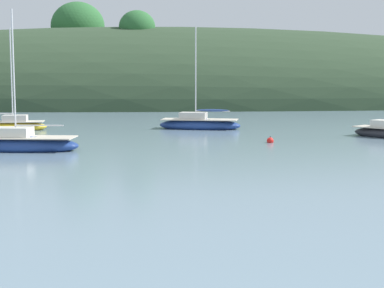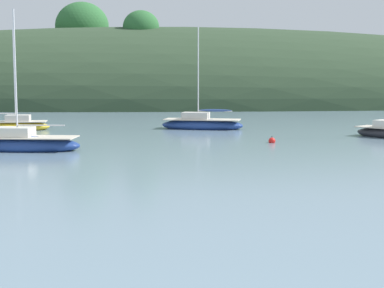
% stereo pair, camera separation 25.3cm
% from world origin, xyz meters
% --- Properties ---
extents(far_shoreline_hill, '(150.00, 36.00, 26.24)m').
position_xyz_m(far_shoreline_hill, '(-0.12, 80.92, 0.07)').
color(far_shoreline_hill, '#2D422B').
rests_on(far_shoreline_hill, ground).
extents(sailboat_grey_yawl, '(6.76, 3.01, 8.15)m').
position_xyz_m(sailboat_grey_yawl, '(-9.21, 27.75, 0.39)').
color(sailboat_grey_yawl, navy).
rests_on(sailboat_grey_yawl, ground).
extents(sailboat_cream_ketch, '(5.82, 2.32, 8.07)m').
position_xyz_m(sailboat_cream_ketch, '(-12.80, 40.64, 0.36)').
color(sailboat_cream_ketch, gold).
rests_on(sailboat_cream_ketch, ground).
extents(sailboat_yellow_far, '(6.86, 3.69, 8.25)m').
position_xyz_m(sailboat_yellow_far, '(2.00, 40.76, 0.40)').
color(sailboat_yellow_far, navy).
rests_on(sailboat_yellow_far, ground).
extents(mooring_buoy_channel, '(0.44, 0.44, 0.54)m').
position_xyz_m(mooring_buoy_channel, '(5.71, 30.70, 0.12)').
color(mooring_buoy_channel, red).
rests_on(mooring_buoy_channel, ground).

